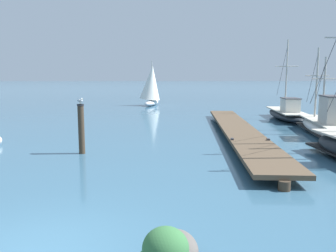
{
  "coord_description": "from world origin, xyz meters",
  "views": [
    {
      "loc": [
        2.46,
        -6.05,
        3.32
      ],
      "look_at": [
        2.64,
        7.06,
        1.4
      ],
      "focal_mm": 37.01,
      "sensor_mm": 36.0,
      "label": 1
    }
  ],
  "objects_px": {
    "fishing_boat_2": "(286,113)",
    "shore_rock_mid_cluster": "(177,247)",
    "distant_sailboat": "(151,85)",
    "fishing_boat_1": "(324,125)",
    "mooring_piling": "(81,128)",
    "perched_seagull": "(80,101)"
  },
  "relations": [
    {
      "from": "mooring_piling",
      "to": "fishing_boat_2",
      "type": "bearing_deg",
      "value": 41.39
    },
    {
      "from": "mooring_piling",
      "to": "shore_rock_mid_cluster",
      "type": "relative_size",
      "value": 1.85
    },
    {
      "from": "shore_rock_mid_cluster",
      "to": "mooring_piling",
      "type": "bearing_deg",
      "value": 113.07
    },
    {
      "from": "fishing_boat_2",
      "to": "shore_rock_mid_cluster",
      "type": "distance_m",
      "value": 21.98
    },
    {
      "from": "mooring_piling",
      "to": "fishing_boat_1",
      "type": "bearing_deg",
      "value": 18.86
    },
    {
      "from": "perched_seagull",
      "to": "shore_rock_mid_cluster",
      "type": "relative_size",
      "value": 0.27
    },
    {
      "from": "fishing_boat_2",
      "to": "mooring_piling",
      "type": "distance_m",
      "value": 17.06
    },
    {
      "from": "distant_sailboat",
      "to": "fishing_boat_2",
      "type": "bearing_deg",
      "value": -49.91
    },
    {
      "from": "fishing_boat_1",
      "to": "distant_sailboat",
      "type": "relative_size",
      "value": 1.57
    },
    {
      "from": "shore_rock_mid_cluster",
      "to": "perched_seagull",
      "type": "bearing_deg",
      "value": 113.08
    },
    {
      "from": "distant_sailboat",
      "to": "mooring_piling",
      "type": "bearing_deg",
      "value": -95.21
    },
    {
      "from": "fishing_boat_1",
      "to": "fishing_boat_2",
      "type": "distance_m",
      "value": 7.05
    },
    {
      "from": "mooring_piling",
      "to": "perched_seagull",
      "type": "relative_size",
      "value": 6.82
    },
    {
      "from": "distant_sailboat",
      "to": "fishing_boat_1",
      "type": "bearing_deg",
      "value": -62.5
    },
    {
      "from": "fishing_boat_1",
      "to": "shore_rock_mid_cluster",
      "type": "relative_size",
      "value": 6.71
    },
    {
      "from": "fishing_boat_1",
      "to": "distant_sailboat",
      "type": "distance_m",
      "value": 22.2
    },
    {
      "from": "fishing_boat_1",
      "to": "distant_sailboat",
      "type": "xyz_separation_m",
      "value": [
        -10.23,
        19.64,
        1.61
      ]
    },
    {
      "from": "mooring_piling",
      "to": "shore_rock_mid_cluster",
      "type": "distance_m",
      "value": 9.55
    },
    {
      "from": "fishing_boat_1",
      "to": "shore_rock_mid_cluster",
      "type": "xyz_separation_m",
      "value": [
        -8.67,
        -12.99,
        -0.34
      ]
    },
    {
      "from": "distant_sailboat",
      "to": "shore_rock_mid_cluster",
      "type": "bearing_deg",
      "value": -87.28
    },
    {
      "from": "mooring_piling",
      "to": "distant_sailboat",
      "type": "height_order",
      "value": "distant_sailboat"
    },
    {
      "from": "fishing_boat_2",
      "to": "perched_seagull",
      "type": "distance_m",
      "value": 17.14
    }
  ]
}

